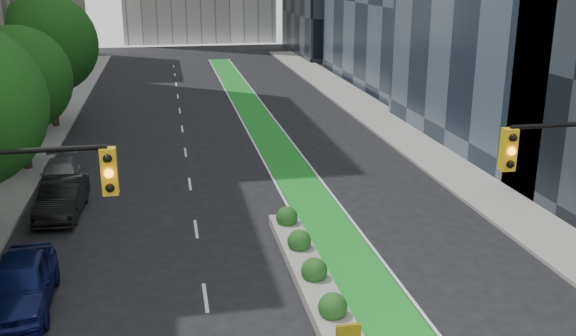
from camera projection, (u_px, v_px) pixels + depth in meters
name	position (u px, v px, depth m)	size (l,w,h in m)	color
sidewalk_left	(24.00, 155.00, 37.43)	(3.60, 90.00, 0.15)	gray
sidewalk_right	(407.00, 136.00, 41.65)	(3.60, 90.00, 0.15)	gray
bike_lane_paint	(262.00, 125.00, 44.78)	(2.20, 70.00, 0.01)	#198C25
tree_midfar	(17.00, 80.00, 33.31)	(5.60, 5.60, 7.76)	black
tree_far	(47.00, 44.00, 42.47)	(6.60, 6.60, 9.00)	black
median_planter	(308.00, 265.00, 22.81)	(1.20, 10.26, 1.10)	gray
parked_car_left_near	(21.00, 284.00, 20.46)	(1.98, 4.91, 1.67)	#0C1448
parked_car_left_mid	(62.00, 198.00, 28.31)	(1.67, 4.78, 1.58)	black
parked_car_left_far	(61.00, 175.00, 31.85)	(1.85, 4.56, 1.32)	#5A5D5F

